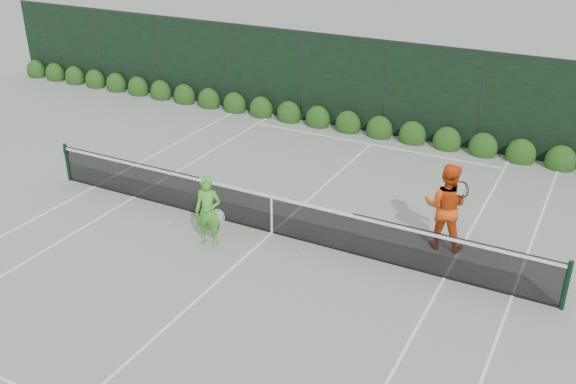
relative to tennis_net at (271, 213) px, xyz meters
The scene contains 8 objects.
ground 0.53m from the tennis_net, ahead, with size 80.00×80.00×0.00m, color gray.
tennis_net is the anchor object (origin of this frame).
player_woman 1.50m from the tennis_net, 132.73° to the right, with size 0.69×0.53×1.65m.
player_man 3.95m from the tennis_net, 18.71° to the left, with size 1.04×0.84×2.02m.
court_lines 0.53m from the tennis_net, ahead, with size 11.03×23.83×0.01m.
windscreen_fence 2.88m from the tennis_net, 89.49° to the right, with size 32.00×21.07×3.06m.
hedge_row 7.16m from the tennis_net, 89.80° to the left, with size 31.66×0.65×0.94m.
tennis_balls 0.99m from the tennis_net, behind, with size 4.10×2.01×0.07m.
Camera 1 is at (6.46, -11.47, 7.43)m, focal length 40.00 mm.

